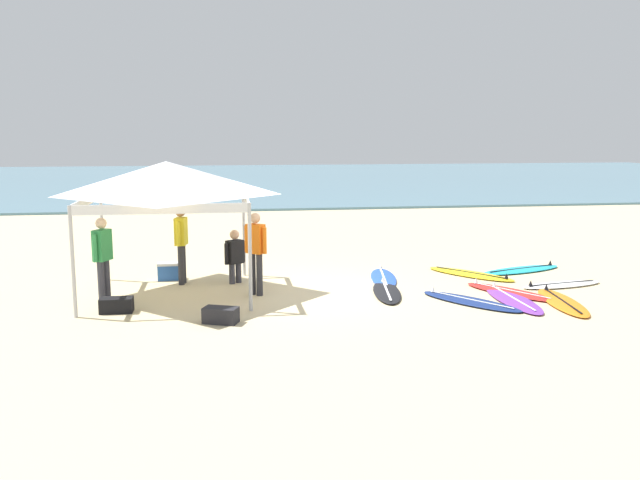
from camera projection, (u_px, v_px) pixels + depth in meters
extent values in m
plane|color=beige|center=(295.00, 292.00, 14.22)|extent=(80.00, 80.00, 0.00)
cube|color=#568499|center=(242.00, 179.00, 45.95)|extent=(80.00, 36.00, 0.10)
cylinder|color=#B7B7BC|center=(73.00, 262.00, 12.14)|extent=(0.07, 0.07, 2.05)
cylinder|color=#B7B7BC|center=(250.00, 257.00, 12.60)|extent=(0.07, 0.07, 2.05)
cylinder|color=#B7B7BC|center=(102.00, 235.00, 15.24)|extent=(0.07, 0.07, 2.05)
cylinder|color=#B7B7BC|center=(244.00, 232.00, 15.70)|extent=(0.07, 0.07, 2.05)
cube|color=white|center=(161.00, 209.00, 12.22)|extent=(3.18, 0.03, 0.18)
cube|color=white|center=(173.00, 193.00, 15.32)|extent=(3.18, 0.03, 0.18)
cube|color=white|center=(87.00, 201.00, 13.54)|extent=(0.03, 3.18, 0.18)
cube|color=white|center=(246.00, 199.00, 14.00)|extent=(0.03, 3.18, 0.18)
pyramid|color=white|center=(167.00, 179.00, 13.70)|extent=(3.30, 3.30, 0.70)
ellipsoid|color=yellow|center=(471.00, 274.00, 15.85)|extent=(1.85, 2.15, 0.07)
cube|color=black|center=(471.00, 272.00, 15.84)|extent=(1.20, 1.54, 0.01)
cone|color=black|center=(506.00, 276.00, 15.21)|extent=(0.09, 0.09, 0.12)
ellipsoid|color=orange|center=(562.00, 302.00, 13.25)|extent=(0.90, 2.31, 0.07)
cube|color=black|center=(563.00, 300.00, 13.24)|extent=(0.30, 1.90, 0.01)
cone|color=black|center=(546.00, 287.00, 14.14)|extent=(0.09, 0.09, 0.12)
ellipsoid|color=black|center=(387.00, 292.00, 14.10)|extent=(0.86, 2.11, 0.07)
cube|color=white|center=(387.00, 290.00, 14.09)|extent=(0.31, 1.73, 0.01)
cone|color=white|center=(383.00, 279.00, 14.91)|extent=(0.09, 0.09, 0.12)
ellipsoid|color=navy|center=(471.00, 301.00, 13.33)|extent=(1.80, 2.19, 0.07)
cube|color=white|center=(471.00, 299.00, 13.32)|extent=(1.15, 1.59, 0.01)
cone|color=white|center=(433.00, 289.00, 13.97)|extent=(0.09, 0.09, 0.12)
ellipsoid|color=white|center=(562.00, 285.00, 14.76)|extent=(2.04, 0.90, 0.07)
cube|color=black|center=(562.00, 283.00, 14.76)|extent=(1.66, 0.36, 0.01)
cone|color=black|center=(531.00, 283.00, 14.49)|extent=(0.09, 0.09, 0.12)
ellipsoid|color=blue|center=(383.00, 278.00, 15.43)|extent=(0.89, 2.15, 0.07)
cube|color=white|center=(383.00, 276.00, 15.43)|extent=(0.33, 1.76, 0.01)
cone|color=white|center=(381.00, 266.00, 16.26)|extent=(0.09, 0.09, 0.12)
ellipsoid|color=purple|center=(513.00, 299.00, 13.47)|extent=(0.65, 2.35, 0.07)
cube|color=white|center=(513.00, 298.00, 13.46)|extent=(0.06, 1.99, 0.01)
cone|color=white|center=(494.00, 284.00, 14.39)|extent=(0.09, 0.09, 0.12)
ellipsoid|color=red|center=(511.00, 292.00, 14.09)|extent=(1.65, 2.15, 0.07)
cube|color=white|center=(511.00, 290.00, 14.08)|extent=(1.02, 1.58, 0.01)
cone|color=white|center=(476.00, 280.00, 14.74)|extent=(0.09, 0.09, 0.12)
ellipsoid|color=#23B2CC|center=(521.00, 270.00, 16.33)|extent=(2.39, 1.32, 0.07)
cube|color=black|center=(521.00, 268.00, 16.33)|extent=(1.88, 0.66, 0.01)
cone|color=black|center=(550.00, 262.00, 16.74)|extent=(0.09, 0.09, 0.12)
cylinder|color=#2D2D33|center=(259.00, 275.00, 13.86)|extent=(0.13, 0.13, 0.88)
cylinder|color=#2D2D33|center=(253.00, 274.00, 13.96)|extent=(0.13, 0.13, 0.88)
cube|color=orange|center=(255.00, 239.00, 13.79)|extent=(0.42, 0.40, 0.60)
sphere|color=tan|center=(255.00, 218.00, 13.72)|extent=(0.21, 0.21, 0.21)
cylinder|color=orange|center=(264.00, 241.00, 13.67)|extent=(0.09, 0.09, 0.54)
cylinder|color=orange|center=(247.00, 239.00, 13.92)|extent=(0.09, 0.09, 0.54)
cylinder|color=#383842|center=(101.00, 284.00, 13.06)|extent=(0.13, 0.13, 0.88)
cylinder|color=#383842|center=(107.00, 282.00, 13.23)|extent=(0.13, 0.13, 0.88)
cube|color=#2D8C47|center=(102.00, 245.00, 13.03)|extent=(0.36, 0.42, 0.60)
sphere|color=beige|center=(101.00, 223.00, 12.96)|extent=(0.21, 0.21, 0.21)
cylinder|color=#2D8C47|center=(95.00, 248.00, 12.81)|extent=(0.09, 0.09, 0.54)
cylinder|color=#2D8C47|center=(109.00, 244.00, 13.25)|extent=(0.09, 0.09, 0.54)
cylinder|color=#2D2D33|center=(183.00, 264.00, 15.01)|extent=(0.13, 0.13, 0.88)
cylinder|color=#2D2D33|center=(181.00, 265.00, 14.84)|extent=(0.13, 0.13, 0.88)
cube|color=yellow|center=(181.00, 231.00, 14.80)|extent=(0.28, 0.40, 0.60)
sphere|color=#9E7051|center=(180.00, 212.00, 14.74)|extent=(0.21, 0.21, 0.21)
cylinder|color=yellow|center=(184.00, 231.00, 15.03)|extent=(0.09, 0.09, 0.54)
cylinder|color=yellow|center=(178.00, 234.00, 14.58)|extent=(0.09, 0.09, 0.54)
cylinder|color=#383842|center=(238.00, 273.00, 15.09)|extent=(0.13, 0.13, 0.45)
cylinder|color=#383842|center=(232.00, 274.00, 14.96)|extent=(0.13, 0.13, 0.45)
cube|color=black|center=(235.00, 252.00, 14.95)|extent=(0.42, 0.39, 0.52)
sphere|color=tan|center=(234.00, 235.00, 14.88)|extent=(0.21, 0.21, 0.21)
cylinder|color=black|center=(243.00, 251.00, 15.11)|extent=(0.09, 0.09, 0.47)
cylinder|color=black|center=(226.00, 254.00, 14.79)|extent=(0.09, 0.09, 0.47)
cube|color=#232328|center=(221.00, 315.00, 11.93)|extent=(0.68, 0.52, 0.28)
cube|color=black|center=(116.00, 305.00, 12.62)|extent=(0.61, 0.33, 0.28)
cube|color=#2D60B7|center=(169.00, 272.00, 15.40)|extent=(0.48, 0.34, 0.34)
cube|color=white|center=(169.00, 264.00, 15.36)|extent=(0.50, 0.36, 0.05)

